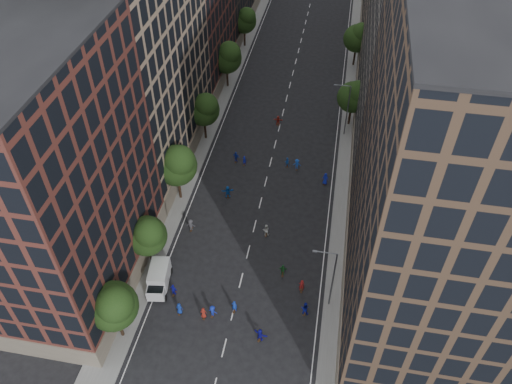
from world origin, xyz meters
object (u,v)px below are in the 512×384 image
streetlamp_near (331,277)px  cargo_van (159,278)px  skater_1 (234,306)px  skater_0 (179,309)px  skater_2 (305,308)px  streetlamp_far (346,108)px

streetlamp_near → cargo_van: (-19.68, -0.92, -3.81)m
skater_1 → skater_0: bearing=19.1°
skater_1 → skater_2: bearing=-165.8°
streetlamp_near → skater_0: 17.34m
streetlamp_far → cargo_van: (-19.68, -33.92, -3.81)m
skater_1 → skater_2: size_ratio=0.92×
cargo_van → streetlamp_near: bearing=-5.2°
skater_0 → skater_1: 6.18m
cargo_van → streetlamp_far: bearing=52.0°
cargo_van → skater_0: cargo_van is taller
streetlamp_far → skater_2: 35.01m
streetlamp_far → skater_2: streetlamp_far is taller
skater_0 → skater_1: size_ratio=0.92×
streetlamp_near → skater_0: (-16.26, -4.14, -4.37)m
skater_0 → streetlamp_near: bearing=-163.0°
skater_0 → skater_2: size_ratio=0.85×
streetlamp_far → skater_1: (-10.24, -35.76, -4.30)m
streetlamp_near → skater_2: bearing=-145.0°
streetlamp_far → skater_0: 40.77m
streetlamp_far → skater_1: 37.45m
streetlamp_far → cargo_van: size_ratio=1.77×
streetlamp_near → streetlamp_far: same height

